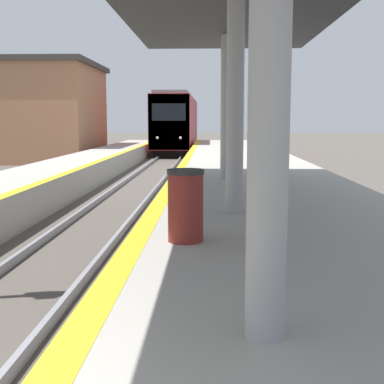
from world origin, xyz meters
The scene contains 3 objects.
train centered at (0.00, 39.79, 2.20)m, with size 2.61×17.29×4.32m.
trash_bin centered at (2.29, 4.71, 1.36)m, with size 0.48×0.48×0.93m.
station_building centered at (-9.04, 30.38, 2.94)m, with size 9.62×8.37×5.86m.
Camera 1 is at (2.61, -2.01, 2.44)m, focal length 50.00 mm.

